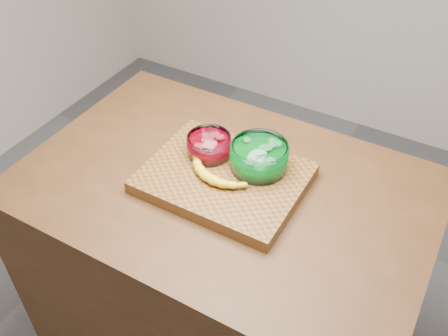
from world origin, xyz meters
The scene contains 5 objects.
counter centered at (0.00, 0.00, 0.45)m, with size 1.20×0.80×0.90m, color #462915.
cutting_board centered at (0.00, 0.00, 0.92)m, with size 0.45×0.35×0.04m, color brown.
bowl_red centered at (-0.08, 0.06, 0.97)m, with size 0.13×0.13×0.06m.
bowl_green centered at (0.07, 0.07, 0.98)m, with size 0.17×0.17×0.08m.
banana centered at (-0.01, -0.01, 0.96)m, with size 0.24×0.14×0.03m, color yellow, non-canonical shape.
Camera 1 is at (0.53, -0.93, 1.90)m, focal length 40.00 mm.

